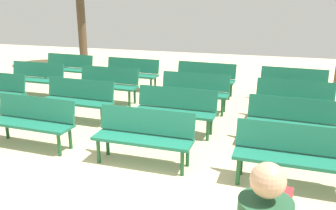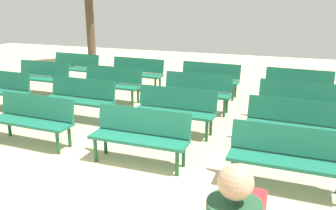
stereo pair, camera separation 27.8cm
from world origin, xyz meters
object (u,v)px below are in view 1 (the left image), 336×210
bench_r0_c3 (292,152)px  bench_r3_c0 (68,67)px  bench_r3_c3 (293,84)px  bench_r1_c1 (78,98)px  bench_r3_c2 (205,77)px  bench_r1_c3 (293,120)px  bench_r2_c0 (36,77)px  bench_r0_c2 (144,133)px  bench_r2_c1 (108,83)px  bench_r1_c2 (175,108)px  bench_r0_c1 (32,119)px  bench_r2_c2 (194,90)px  bench_r3_c1 (131,72)px  bench_r2_c3 (294,99)px

bench_r0_c3 → bench_r3_c0: (-6.36, 4.55, 0.00)m
bench_r3_c0 → bench_r3_c3: bearing=0.5°
bench_r1_c1 → bench_r3_c2: size_ratio=1.00×
bench_r1_c3 → bench_r0_c3: bearing=-89.2°
bench_r1_c1 → bench_r2_c0: 2.60m
bench_r1_c1 → bench_r3_c0: (-2.05, 2.94, 0.00)m
bench_r0_c2 → bench_r2_c1: bearing=126.1°
bench_r1_c2 → bench_r0_c1: bearing=-147.9°
bench_r1_c2 → bench_r3_c2: (0.06, 2.85, 0.00)m
bench_r0_c1 → bench_r0_c2: (2.14, -0.10, 0.00)m
bench_r0_c1 → bench_r2_c1: bearing=91.3°
bench_r2_c2 → bench_r3_c2: size_ratio=0.99×
bench_r0_c3 → bench_r1_c3: (0.07, 1.40, 0.00)m
bench_r0_c1 → bench_r1_c1: 1.45m
bench_r0_c2 → bench_r2_c2: bearing=87.5°
bench_r3_c1 → bench_r2_c2: bearing=-30.6°
bench_r1_c1 → bench_r1_c2: same height
bench_r0_c3 → bench_r2_c1: size_ratio=1.00×
bench_r0_c1 → bench_r2_c1: same height
bench_r1_c2 → bench_r2_c3: same height
bench_r2_c1 → bench_r3_c2: (2.25, 1.32, 0.00)m
bench_r0_c1 → bench_r3_c0: same height
bench_r1_c3 → bench_r2_c1: bearing=163.3°
bench_r1_c3 → bench_r3_c2: bearing=129.4°
bench_r0_c1 → bench_r2_c3: bearing=33.5°
bench_r1_c1 → bench_r3_c3: same height
bench_r2_c1 → bench_r2_c2: bearing=0.5°
bench_r2_c0 → bench_r2_c1: same height
bench_r0_c2 → bench_r3_c0: (-4.12, 4.48, 0.00)m
bench_r1_c2 → bench_r1_c1: bearing=178.9°
bench_r1_c1 → bench_r3_c3: size_ratio=1.00×
bench_r0_c3 → bench_r1_c2: same height
bench_r3_c0 → bench_r3_c1: same height
bench_r1_c3 → bench_r2_c1: same height
bench_r3_c0 → bench_r1_c2: bearing=-32.3°
bench_r0_c1 → bench_r3_c2: 4.79m
bench_r1_c3 → bench_r2_c1: 4.66m
bench_r1_c2 → bench_r3_c3: (2.30, 2.72, 0.00)m
bench_r3_c1 → bench_r3_c2: same height
bench_r2_c2 → bench_r1_c2: bearing=-91.6°
bench_r1_c1 → bench_r1_c2: size_ratio=1.01×
bench_r1_c1 → bench_r2_c2: (2.27, 1.35, 0.00)m
bench_r1_c3 → bench_r2_c0: size_ratio=1.01×
bench_r3_c1 → bench_r3_c2: 2.16m
bench_r0_c3 → bench_r2_c1: (-4.29, 3.03, 0.00)m
bench_r1_c1 → bench_r3_c2: same height
bench_r2_c0 → bench_r3_c3: (6.64, 1.13, 0.00)m
bench_r0_c3 → bench_r1_c1: (-4.30, 1.61, 0.00)m
bench_r3_c1 → bench_r1_c2: bearing=-50.9°
bench_r1_c2 → bench_r2_c0: bearing=161.5°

